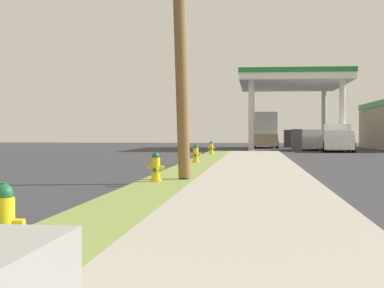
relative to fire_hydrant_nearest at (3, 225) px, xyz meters
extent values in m
cylinder|color=yellow|center=(0.00, 0.01, -0.30)|extent=(0.29, 0.29, 0.06)
cylinder|color=yellow|center=(0.00, 0.01, -0.03)|extent=(0.22, 0.22, 0.60)
sphere|color=#196038|center=(0.00, 0.01, 0.31)|extent=(0.19, 0.19, 0.19)
cylinder|color=#196038|center=(0.00, 0.01, 0.39)|extent=(0.06, 0.06, 0.05)
cylinder|color=yellow|center=(0.16, 0.01, 0.02)|extent=(0.10, 0.09, 0.09)
cylinder|color=yellow|center=(-0.03, 9.77, -0.30)|extent=(0.29, 0.29, 0.06)
cylinder|color=yellow|center=(-0.03, 9.77, -0.03)|extent=(0.22, 0.22, 0.60)
sphere|color=#196038|center=(-0.03, 9.77, 0.31)|extent=(0.19, 0.19, 0.19)
cylinder|color=#196038|center=(-0.03, 9.77, 0.39)|extent=(0.06, 0.06, 0.05)
cylinder|color=yellow|center=(-0.19, 9.77, 0.02)|extent=(0.10, 0.09, 0.09)
cylinder|color=yellow|center=(0.13, 9.77, 0.02)|extent=(0.10, 0.09, 0.09)
cylinder|color=#196038|center=(-0.03, 9.60, -0.03)|extent=(0.11, 0.12, 0.11)
cylinder|color=yellow|center=(0.03, 19.96, -0.30)|extent=(0.29, 0.29, 0.06)
cylinder|color=yellow|center=(0.03, 19.96, -0.03)|extent=(0.22, 0.22, 0.60)
sphere|color=#196038|center=(0.03, 19.96, 0.31)|extent=(0.19, 0.19, 0.19)
cylinder|color=#196038|center=(0.03, 19.96, 0.39)|extent=(0.06, 0.06, 0.05)
cylinder|color=yellow|center=(-0.13, 19.96, 0.02)|extent=(0.10, 0.09, 0.09)
cylinder|color=yellow|center=(0.19, 19.96, 0.02)|extent=(0.10, 0.09, 0.09)
cylinder|color=#196038|center=(0.03, 19.79, -0.03)|extent=(0.11, 0.12, 0.11)
cylinder|color=yellow|center=(-0.04, 30.35, -0.30)|extent=(0.29, 0.29, 0.06)
cylinder|color=yellow|center=(-0.04, 30.35, -0.03)|extent=(0.22, 0.22, 0.60)
sphere|color=#196038|center=(-0.04, 30.35, 0.31)|extent=(0.19, 0.19, 0.19)
cylinder|color=#196038|center=(-0.04, 30.35, 0.39)|extent=(0.06, 0.06, 0.05)
cylinder|color=yellow|center=(-0.20, 30.35, 0.02)|extent=(0.10, 0.09, 0.09)
cylinder|color=yellow|center=(0.12, 30.35, 0.02)|extent=(0.10, 0.09, 0.09)
cylinder|color=#196038|center=(-0.04, 30.18, -0.03)|extent=(0.11, 0.12, 0.11)
cylinder|color=silver|center=(2.23, 40.20, 2.14)|extent=(0.44, 0.44, 5.17)
cylinder|color=silver|center=(8.76, 40.20, 2.14)|extent=(0.44, 0.44, 5.17)
cylinder|color=silver|center=(2.23, 52.24, 2.14)|extent=(0.44, 0.44, 5.17)
cylinder|color=silver|center=(8.76, 52.24, 2.14)|extent=(0.44, 0.44, 5.17)
cube|color=white|center=(5.49, 46.22, 4.98)|extent=(8.33, 13.84, 0.50)
cube|color=#1E8433|center=(5.49, 46.22, 5.41)|extent=(8.43, 13.94, 0.36)
cube|color=#47474C|center=(5.49, 40.20, 0.35)|extent=(0.70, 1.10, 1.60)
cube|color=#47474C|center=(5.49, 52.24, 0.35)|extent=(0.70, 1.10, 1.60)
cube|color=#1E8433|center=(12.47, 46.22, 3.21)|extent=(0.50, 16.83, 0.50)
cube|color=#BCBCC1|center=(6.62, 42.72, 0.14)|extent=(2.02, 4.58, 0.85)
cube|color=#BCBCC1|center=(6.63, 42.50, 0.85)|extent=(1.69, 2.09, 0.56)
cylinder|color=black|center=(5.69, 44.39, -0.15)|extent=(0.25, 0.61, 0.60)
cylinder|color=black|center=(7.41, 44.46, -0.15)|extent=(0.25, 0.61, 0.60)
cylinder|color=black|center=(5.84, 40.99, -0.15)|extent=(0.25, 0.61, 0.60)
cylinder|color=black|center=(7.56, 41.06, -0.15)|extent=(0.25, 0.61, 0.60)
cube|color=tan|center=(3.27, 50.17, 0.26)|extent=(2.32, 6.49, 1.00)
cube|color=white|center=(3.31, 49.40, 1.71)|extent=(2.15, 4.06, 1.90)
cube|color=tan|center=(3.17, 52.22, 1.21)|extent=(1.94, 2.14, 0.90)
cylinder|color=black|center=(2.19, 52.77, -0.07)|extent=(0.26, 0.77, 0.76)
cylinder|color=black|center=(4.09, 52.86, -0.07)|extent=(0.26, 0.77, 0.76)
cylinder|color=black|center=(2.46, 47.48, -0.07)|extent=(0.26, 0.77, 0.76)
cylinder|color=black|center=(4.35, 47.57, -0.07)|extent=(0.26, 0.77, 0.76)
cube|color=white|center=(8.29, 39.10, 0.26)|extent=(2.41, 5.54, 1.00)
cube|color=white|center=(8.36, 40.06, 1.14)|extent=(1.99, 2.19, 0.76)
cube|color=white|center=(8.19, 37.91, 0.88)|extent=(2.10, 3.05, 0.24)
cylinder|color=black|center=(7.50, 41.31, -0.07)|extent=(0.28, 0.77, 0.76)
cylinder|color=black|center=(9.40, 41.17, -0.07)|extent=(0.28, 0.77, 0.76)
cylinder|color=black|center=(7.17, 37.02, -0.07)|extent=(0.28, 0.77, 0.76)
cylinder|color=black|center=(9.07, 36.88, -0.07)|extent=(0.28, 0.77, 0.76)
camera|label=1|loc=(2.45, -5.93, 0.91)|focal=58.78mm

